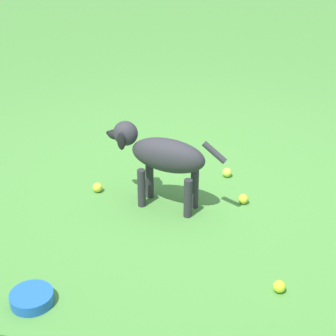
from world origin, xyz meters
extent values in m
plane|color=#478438|center=(0.00, 0.00, 0.00)|extent=(14.00, 14.00, 0.00)
ellipsoid|color=#2D2D33|center=(-0.16, 0.12, 0.37)|extent=(0.38, 0.52, 0.22)
cylinder|color=#2D2D33|center=(-0.14, 0.29, 0.13)|extent=(0.05, 0.05, 0.26)
cylinder|color=#2D2D33|center=(-0.03, 0.23, 0.13)|extent=(0.05, 0.05, 0.26)
cylinder|color=#2D2D33|center=(-0.28, 0.00, 0.13)|extent=(0.05, 0.05, 0.26)
cylinder|color=#2D2D33|center=(-0.17, -0.05, 0.13)|extent=(0.05, 0.05, 0.26)
ellipsoid|color=#2D2D33|center=(-0.03, 0.38, 0.47)|extent=(0.20, 0.21, 0.16)
ellipsoid|color=black|center=(0.00, 0.44, 0.45)|extent=(0.11, 0.13, 0.06)
sphere|color=black|center=(0.03, 0.49, 0.45)|extent=(0.03, 0.03, 0.03)
ellipsoid|color=black|center=(-0.10, 0.40, 0.45)|extent=(0.05, 0.06, 0.12)
ellipsoid|color=black|center=(0.04, 0.34, 0.45)|extent=(0.05, 0.06, 0.12)
cylinder|color=#2D2D33|center=(-0.29, -0.15, 0.45)|extent=(0.10, 0.16, 0.13)
sphere|color=yellow|center=(0.05, 0.58, 0.03)|extent=(0.07, 0.07, 0.07)
sphere|color=#C1E029|center=(-1.01, -0.42, 0.03)|extent=(0.07, 0.07, 0.07)
sphere|color=#C2D230|center=(-0.15, -0.38, 0.03)|extent=(0.07, 0.07, 0.07)
sphere|color=#C7DD41|center=(0.21, -0.32, 0.03)|extent=(0.07, 0.07, 0.07)
cylinder|color=blue|center=(-1.04, 0.85, 0.03)|extent=(0.22, 0.22, 0.06)
camera|label=1|loc=(-3.22, 0.27, 1.94)|focal=59.60mm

